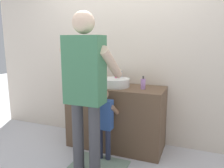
# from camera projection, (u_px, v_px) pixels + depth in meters

# --- Properties ---
(ground_plane) EXTENTS (14.00, 14.00, 0.00)m
(ground_plane) POSITION_uv_depth(u_px,v_px,m) (108.00, 156.00, 2.85)
(ground_plane) COLOR silver
(back_wall) EXTENTS (4.40, 0.08, 2.70)m
(back_wall) POSITION_uv_depth(u_px,v_px,m) (124.00, 47.00, 3.16)
(back_wall) COLOR beige
(back_wall) RESTS_ON ground
(vanity_cabinet) EXTENTS (1.28, 0.54, 0.85)m
(vanity_cabinet) POSITION_uv_depth(u_px,v_px,m) (116.00, 117.00, 3.05)
(vanity_cabinet) COLOR brown
(vanity_cabinet) RESTS_ON ground
(sink_basin) EXTENTS (0.37, 0.37, 0.11)m
(sink_basin) POSITION_uv_depth(u_px,v_px,m) (116.00, 82.00, 2.94)
(sink_basin) COLOR silver
(sink_basin) RESTS_ON vanity_cabinet
(faucet) EXTENTS (0.18, 0.14, 0.18)m
(faucet) POSITION_uv_depth(u_px,v_px,m) (121.00, 78.00, 3.13)
(faucet) COLOR #B7BABF
(faucet) RESTS_ON vanity_cabinet
(toothbrush_cup) EXTENTS (0.07, 0.07, 0.21)m
(toothbrush_cup) POSITION_uv_depth(u_px,v_px,m) (93.00, 81.00, 3.07)
(toothbrush_cup) COLOR #D86666
(toothbrush_cup) RESTS_ON vanity_cabinet
(soap_bottle) EXTENTS (0.06, 0.06, 0.16)m
(soap_bottle) POSITION_uv_depth(u_px,v_px,m) (143.00, 84.00, 2.79)
(soap_bottle) COLOR #B27FC6
(soap_bottle) RESTS_ON vanity_cabinet
(bath_mat) EXTENTS (0.64, 0.40, 0.02)m
(bath_mat) POSITION_uv_depth(u_px,v_px,m) (100.00, 165.00, 2.62)
(bath_mat) COLOR gray
(bath_mat) RESTS_ON ground
(child_toddler) EXTENTS (0.27, 0.27, 0.89)m
(child_toddler) POSITION_uv_depth(u_px,v_px,m) (104.00, 119.00, 2.66)
(child_toddler) COLOR #2D334C
(child_toddler) RESTS_ON ground
(adult_parent) EXTENTS (0.54, 0.56, 1.73)m
(adult_parent) POSITION_uv_depth(u_px,v_px,m) (86.00, 80.00, 2.31)
(adult_parent) COLOR #47474C
(adult_parent) RESTS_ON ground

